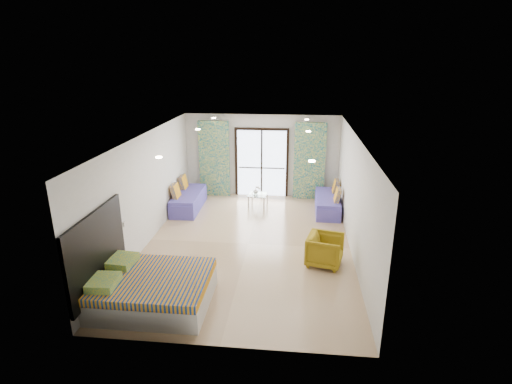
# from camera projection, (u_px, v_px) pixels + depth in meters

# --- Properties ---
(floor) EXTENTS (5.00, 7.50, 0.01)m
(floor) POSITION_uv_depth(u_px,v_px,m) (248.00, 244.00, 9.96)
(floor) COLOR #9F805F
(floor) RESTS_ON ground
(ceiling) EXTENTS (5.00, 7.50, 0.01)m
(ceiling) POSITION_uv_depth(u_px,v_px,m) (247.00, 137.00, 9.09)
(ceiling) COLOR silver
(ceiling) RESTS_ON ground
(wall_back) EXTENTS (5.00, 0.01, 2.70)m
(wall_back) POSITION_uv_depth(u_px,v_px,m) (262.00, 156.00, 13.06)
(wall_back) COLOR silver
(wall_back) RESTS_ON ground
(wall_front) EXTENTS (5.00, 0.01, 2.70)m
(wall_front) POSITION_uv_depth(u_px,v_px,m) (217.00, 273.00, 5.99)
(wall_front) COLOR silver
(wall_front) RESTS_ON ground
(wall_left) EXTENTS (0.01, 7.50, 2.70)m
(wall_left) POSITION_uv_depth(u_px,v_px,m) (147.00, 189.00, 9.77)
(wall_left) COLOR silver
(wall_left) RESTS_ON ground
(wall_right) EXTENTS (0.01, 7.50, 2.70)m
(wall_right) POSITION_uv_depth(u_px,v_px,m) (354.00, 196.00, 9.28)
(wall_right) COLOR silver
(wall_right) RESTS_ON ground
(balcony_door) EXTENTS (1.76, 0.08, 2.28)m
(balcony_door) POSITION_uv_depth(u_px,v_px,m) (262.00, 159.00, 13.06)
(balcony_door) COLOR black
(balcony_door) RESTS_ON floor
(balcony_rail) EXTENTS (1.52, 0.03, 0.04)m
(balcony_rail) POSITION_uv_depth(u_px,v_px,m) (262.00, 168.00, 13.17)
(balcony_rail) COLOR #595451
(balcony_rail) RESTS_ON balcony_door
(curtain_left) EXTENTS (1.00, 0.10, 2.50)m
(curtain_left) POSITION_uv_depth(u_px,v_px,m) (214.00, 159.00, 13.07)
(curtain_left) COLOR silver
(curtain_left) RESTS_ON floor
(curtain_right) EXTENTS (1.00, 0.10, 2.50)m
(curtain_right) POSITION_uv_depth(u_px,v_px,m) (309.00, 161.00, 12.77)
(curtain_right) COLOR silver
(curtain_right) RESTS_ON floor
(downlight_a) EXTENTS (0.12, 0.12, 0.02)m
(downlight_a) POSITION_uv_depth(u_px,v_px,m) (159.00, 157.00, 7.35)
(downlight_a) COLOR #FFE0B2
(downlight_a) RESTS_ON ceiling
(downlight_b) EXTENTS (0.12, 0.12, 0.02)m
(downlight_b) POSITION_uv_depth(u_px,v_px,m) (312.00, 161.00, 7.08)
(downlight_b) COLOR #FFE0B2
(downlight_b) RESTS_ON ceiling
(downlight_c) EXTENTS (0.12, 0.12, 0.02)m
(downlight_c) POSITION_uv_depth(u_px,v_px,m) (198.00, 129.00, 10.18)
(downlight_c) COLOR #FFE0B2
(downlight_c) RESTS_ON ceiling
(downlight_d) EXTENTS (0.12, 0.12, 0.02)m
(downlight_d) POSITION_uv_depth(u_px,v_px,m) (308.00, 131.00, 9.91)
(downlight_d) COLOR #FFE0B2
(downlight_d) RESTS_ON ceiling
(downlight_e) EXTENTS (0.12, 0.12, 0.02)m
(downlight_e) POSITION_uv_depth(u_px,v_px,m) (214.00, 118.00, 12.06)
(downlight_e) COLOR #FFE0B2
(downlight_e) RESTS_ON ceiling
(downlight_f) EXTENTS (0.12, 0.12, 0.02)m
(downlight_f) POSITION_uv_depth(u_px,v_px,m) (307.00, 119.00, 11.79)
(downlight_f) COLOR #FFE0B2
(downlight_f) RESTS_ON ceiling
(headboard) EXTENTS (0.06, 2.10, 1.50)m
(headboard) POSITION_uv_depth(u_px,v_px,m) (97.00, 251.00, 7.32)
(headboard) COLOR black
(headboard) RESTS_ON floor
(switch_plate) EXTENTS (0.02, 0.10, 0.10)m
(switch_plate) POSITION_uv_depth(u_px,v_px,m) (125.00, 224.00, 8.49)
(switch_plate) COLOR silver
(switch_plate) RESTS_ON wall_left
(bed) EXTENTS (2.08, 1.69, 0.72)m
(bed) POSITION_uv_depth(u_px,v_px,m) (152.00, 289.00, 7.46)
(bed) COLOR silver
(bed) RESTS_ON floor
(daybed_left) EXTENTS (0.76, 1.90, 0.93)m
(daybed_left) POSITION_uv_depth(u_px,v_px,m) (188.00, 200.00, 12.17)
(daybed_left) COLOR #4E46A7
(daybed_left) RESTS_ON floor
(daybed_right) EXTENTS (0.73, 1.80, 0.88)m
(daybed_right) POSITION_uv_depth(u_px,v_px,m) (328.00, 203.00, 11.95)
(daybed_right) COLOR #4E46A7
(daybed_right) RESTS_ON floor
(coffee_table) EXTENTS (0.63, 0.63, 0.65)m
(coffee_table) POSITION_uv_depth(u_px,v_px,m) (258.00, 195.00, 12.42)
(coffee_table) COLOR silver
(coffee_table) RESTS_ON floor
(vase) EXTENTS (0.18, 0.19, 0.16)m
(vase) POSITION_uv_depth(u_px,v_px,m) (256.00, 191.00, 12.46)
(vase) COLOR white
(vase) RESTS_ON coffee_table
(armchair) EXTENTS (0.86, 0.89, 0.77)m
(armchair) POSITION_uv_depth(u_px,v_px,m) (325.00, 248.00, 8.87)
(armchair) COLOR olive
(armchair) RESTS_ON floor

